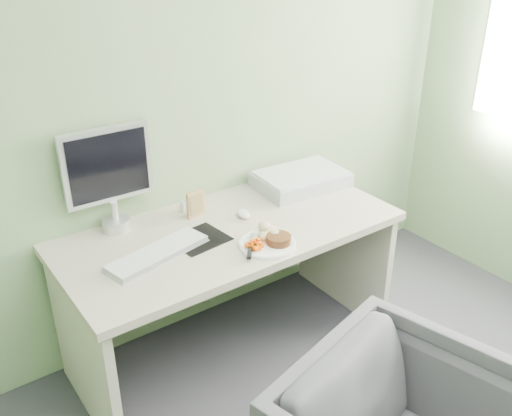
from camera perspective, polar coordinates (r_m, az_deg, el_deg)
wall_back at (r=2.75m, az=-7.30°, el=12.53°), size 3.50×0.00×3.50m
desk at (r=2.77m, az=-2.57°, el=-5.32°), size 1.60×0.75×0.73m
plate at (r=2.53m, az=1.12°, el=-3.64°), size 0.26×0.26×0.01m
steak at (r=2.52m, az=2.27°, el=-3.15°), size 0.13×0.13×0.04m
potato_pile at (r=2.58m, az=0.91°, el=-2.11°), size 0.13×0.11×0.06m
carrot_heap at (r=2.48m, az=0.02°, el=-3.58°), size 0.07×0.06×0.04m
steak_knife at (r=2.46m, az=-0.59°, el=-4.12°), size 0.15×0.18×0.02m
mousepad at (r=2.60m, az=-5.70°, el=-3.10°), size 0.26×0.24×0.00m
keyboard at (r=2.49m, az=-9.81°, el=-4.44°), size 0.48×0.23×0.02m
computer_mouse at (r=2.77m, az=-1.26°, el=-0.59°), size 0.07×0.10×0.03m
photo_frame at (r=2.77m, az=-6.03°, el=0.44°), size 0.11×0.03×0.14m
eyedrop_bottle at (r=2.83m, az=-7.38°, el=0.19°), size 0.02×0.02×0.07m
scanner at (r=3.09m, az=4.49°, el=2.81°), size 0.50×0.35×0.07m
monitor at (r=2.64m, az=-14.54°, el=3.32°), size 0.41×0.13×0.49m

